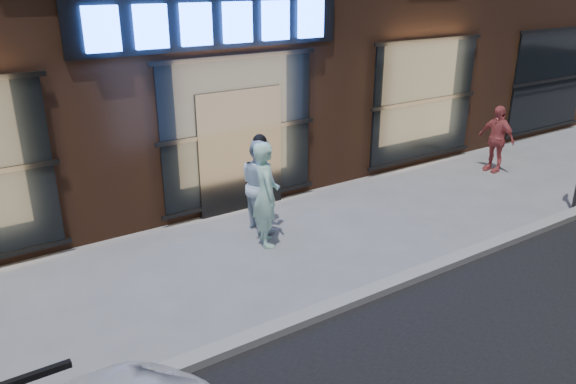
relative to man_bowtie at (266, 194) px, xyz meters
name	(u,v)px	position (x,y,z in m)	size (l,w,h in m)	color
ground	(373,295)	(0.41, -2.32, -0.92)	(90.00, 90.00, 0.00)	slate
curb	(373,291)	(0.41, -2.32, -0.86)	(60.00, 0.25, 0.12)	gray
man_bowtie	(266,194)	(0.00, 0.00, 0.00)	(0.67, 0.44, 1.84)	#BCF7DA
man_cap	(260,184)	(0.27, 0.62, -0.06)	(0.83, 0.65, 1.71)	silver
passerby	(496,139)	(6.56, 0.34, -0.13)	(0.92, 0.39, 1.58)	#C55251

